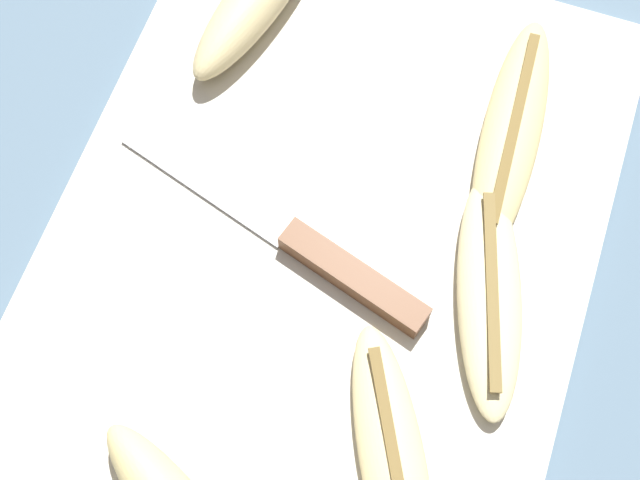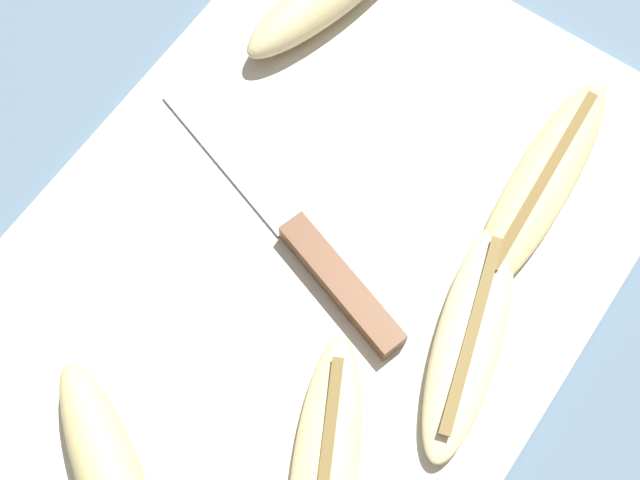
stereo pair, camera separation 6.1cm
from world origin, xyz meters
The scene contains 6 objects.
ground_plane centered at (0.00, 0.00, 0.00)m, with size 4.00×4.00×0.00m, color slate.
cutting_board centered at (0.00, 0.00, 0.01)m, with size 0.51×0.37×0.01m.
knife centered at (-0.01, -0.01, 0.02)m, with size 0.09×0.25×0.02m.
banana_spotted_left centered at (0.12, -0.10, 0.02)m, with size 0.20×0.05×0.02m.
banana_mellow_near centered at (-0.13, -0.09, 0.02)m, with size 0.18×0.12×0.02m.
banana_soft_right centered at (0.00, -0.12, 0.02)m, with size 0.18×0.09×0.02m.
Camera 2 is at (-0.18, -0.13, 0.59)m, focal length 50.00 mm.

